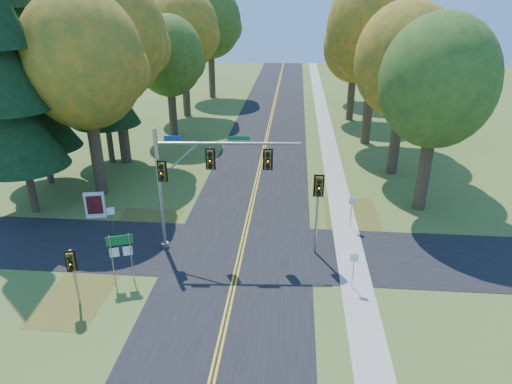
# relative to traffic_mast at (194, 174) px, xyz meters

# --- Properties ---
(ground) EXTENTS (160.00, 160.00, 0.00)m
(ground) POSITION_rel_traffic_mast_xyz_m (2.51, -2.09, -4.59)
(ground) COLOR #455F21
(ground) RESTS_ON ground
(road_main) EXTENTS (8.00, 160.00, 0.02)m
(road_main) POSITION_rel_traffic_mast_xyz_m (2.51, -2.09, -4.58)
(road_main) COLOR black
(road_main) RESTS_ON ground
(road_cross) EXTENTS (60.00, 6.00, 0.02)m
(road_cross) POSITION_rel_traffic_mast_xyz_m (2.51, -0.09, -4.58)
(road_cross) COLOR black
(road_cross) RESTS_ON ground
(centerline_left) EXTENTS (0.10, 160.00, 0.01)m
(centerline_left) POSITION_rel_traffic_mast_xyz_m (2.41, -2.09, -4.57)
(centerline_left) COLOR gold
(centerline_left) RESTS_ON road_main
(centerline_right) EXTENTS (0.10, 160.00, 0.01)m
(centerline_right) POSITION_rel_traffic_mast_xyz_m (2.61, -2.09, -4.57)
(centerline_right) COLOR gold
(centerline_right) RESTS_ON road_main
(sidewalk_east) EXTENTS (1.60, 160.00, 0.06)m
(sidewalk_east) POSITION_rel_traffic_mast_xyz_m (8.71, -2.09, -4.56)
(sidewalk_east) COLOR #9E998E
(sidewalk_east) RESTS_ON ground
(leaf_patch_w_near) EXTENTS (4.00, 6.00, 0.00)m
(leaf_patch_w_near) POSITION_rel_traffic_mast_xyz_m (-3.99, 1.91, -4.59)
(leaf_patch_w_near) COLOR brown
(leaf_patch_w_near) RESTS_ON ground
(leaf_patch_e) EXTENTS (3.50, 8.00, 0.00)m
(leaf_patch_e) POSITION_rel_traffic_mast_xyz_m (9.31, 3.91, -4.59)
(leaf_patch_e) COLOR brown
(leaf_patch_e) RESTS_ON ground
(leaf_patch_w_far) EXTENTS (3.00, 5.00, 0.00)m
(leaf_patch_w_far) POSITION_rel_traffic_mast_xyz_m (-4.99, -5.09, -4.59)
(leaf_patch_w_far) COLOR brown
(leaf_patch_w_far) RESTS_ON ground
(tree_w_a) EXTENTS (8.00, 8.00, 14.15)m
(tree_w_a) POSITION_rel_traffic_mast_xyz_m (-8.62, 7.29, 4.89)
(tree_w_a) COLOR #38281C
(tree_w_a) RESTS_ON ground
(tree_e_a) EXTENTS (7.20, 7.20, 12.73)m
(tree_e_a) POSITION_rel_traffic_mast_xyz_m (14.08, 6.68, 3.94)
(tree_e_a) COLOR #38281C
(tree_e_a) RESTS_ON ground
(tree_w_b) EXTENTS (8.60, 8.60, 15.38)m
(tree_w_b) POSITION_rel_traffic_mast_xyz_m (-9.21, 14.19, 5.77)
(tree_w_b) COLOR #38281C
(tree_w_b) RESTS_ON ground
(tree_e_b) EXTENTS (7.60, 7.60, 13.33)m
(tree_e_b) POSITION_rel_traffic_mast_xyz_m (13.48, 13.48, 4.30)
(tree_e_b) COLOR #38281C
(tree_e_b) RESTS_ON ground
(tree_w_c) EXTENTS (6.80, 6.80, 11.91)m
(tree_w_c) POSITION_rel_traffic_mast_xyz_m (-7.03, 22.38, 3.35)
(tree_w_c) COLOR #38281C
(tree_w_c) RESTS_ON ground
(tree_e_c) EXTENTS (8.80, 8.80, 15.79)m
(tree_e_c) POSITION_rel_traffic_mast_xyz_m (12.39, 21.60, 6.07)
(tree_e_c) COLOR #38281C
(tree_e_c) RESTS_ON ground
(tree_w_d) EXTENTS (8.20, 8.20, 14.56)m
(tree_w_d) POSITION_rel_traffic_mast_xyz_m (-7.61, 31.09, 5.19)
(tree_w_d) COLOR #38281C
(tree_w_d) RESTS_ON ground
(tree_e_d) EXTENTS (7.00, 7.00, 12.32)m
(tree_e_d) POSITION_rel_traffic_mast_xyz_m (11.78, 30.78, 3.64)
(tree_e_d) COLOR #38281C
(tree_e_d) RESTS_ON ground
(tree_w_e) EXTENTS (8.40, 8.40, 14.97)m
(tree_w_e) POSITION_rel_traffic_mast_xyz_m (-6.41, 41.99, 5.48)
(tree_w_e) COLOR #38281C
(tree_w_e) RESTS_ON ground
(tree_e_e) EXTENTS (7.80, 7.80, 13.74)m
(tree_e_e) POSITION_rel_traffic_mast_xyz_m (12.98, 41.49, 4.60)
(tree_e_e) COLOR #38281C
(tree_e_e) RESTS_ON ground
(pine_a) EXTENTS (5.60, 5.60, 19.48)m
(pine_a) POSITION_rel_traffic_mast_xyz_m (-11.99, 3.91, 4.59)
(pine_a) COLOR #38281C
(pine_a) RESTS_ON ground
(pine_b) EXTENTS (5.60, 5.60, 17.31)m
(pine_b) POSITION_rel_traffic_mast_xyz_m (-13.49, 8.91, 3.57)
(pine_b) COLOR #38281C
(pine_b) RESTS_ON ground
(pine_c) EXTENTS (5.60, 5.60, 20.56)m
(pine_c) POSITION_rel_traffic_mast_xyz_m (-10.49, 13.91, 5.10)
(pine_c) COLOR #38281C
(pine_c) RESTS_ON ground
(traffic_mast) EXTENTS (7.86, 1.08, 7.14)m
(traffic_mast) POSITION_rel_traffic_mast_xyz_m (0.00, 0.00, 0.00)
(traffic_mast) COLOR gray
(traffic_mast) RESTS_ON ground
(east_signal_pole) EXTENTS (0.56, 0.65, 4.85)m
(east_signal_pole) POSITION_rel_traffic_mast_xyz_m (6.71, -0.09, -0.92)
(east_signal_pole) COLOR #979BA0
(east_signal_pole) RESTS_ON ground
(ped_signal_pole) EXTENTS (0.46, 0.55, 3.02)m
(ped_signal_pole) POSITION_rel_traffic_mast_xyz_m (-4.52, -5.78, -2.35)
(ped_signal_pole) COLOR #96989E
(ped_signal_pole) RESTS_ON ground
(route_sign_cluster) EXTENTS (1.22, 0.47, 2.76)m
(route_sign_cluster) POSITION_rel_traffic_mast_xyz_m (-3.05, -3.68, -2.65)
(route_sign_cluster) COLOR gray
(route_sign_cluster) RESTS_ON ground
(info_kiosk) EXTENTS (1.29, 0.46, 1.78)m
(info_kiosk) POSITION_rel_traffic_mast_xyz_m (-7.49, 3.33, -3.71)
(info_kiosk) COLOR white
(info_kiosk) RESTS_ON ground
(reg_sign_e_north) EXTENTS (0.41, 0.13, 2.19)m
(reg_sign_e_north) POSITION_rel_traffic_mast_xyz_m (9.01, 3.22, -3.09)
(reg_sign_e_north) COLOR gray
(reg_sign_e_north) RESTS_ON ground
(reg_sign_e_south) EXTENTS (0.39, 0.07, 2.04)m
(reg_sign_e_south) POSITION_rel_traffic_mast_xyz_m (8.45, -3.20, -3.19)
(reg_sign_e_south) COLOR gray
(reg_sign_e_south) RESTS_ON ground
(reg_sign_w) EXTENTS (0.41, 0.20, 2.25)m
(reg_sign_w) POSITION_rel_traffic_mast_xyz_m (-5.18, 0.47, -3.05)
(reg_sign_w) COLOR gray
(reg_sign_w) RESTS_ON ground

